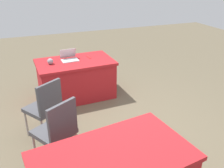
{
  "coord_description": "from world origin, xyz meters",
  "views": [
    {
      "loc": [
        1.23,
        2.87,
        2.34
      ],
      "look_at": [
        0.13,
        -0.02,
        0.9
      ],
      "focal_mm": 38.8,
      "sensor_mm": 36.0,
      "label": 1
    }
  ],
  "objects": [
    {
      "name": "chair_tucked_left",
      "position": [
        1.04,
        -0.39,
        0.54
      ],
      "size": [
        0.61,
        0.61,
        0.94
      ],
      "rotation": [
        0.0,
        0.0,
        3.73
      ],
      "color": "#9E9993",
      "rests_on": "ground"
    },
    {
      "name": "yarn_ball",
      "position": [
        0.78,
        -1.53,
        0.82
      ],
      "size": [
        0.11,
        0.11,
        0.11
      ],
      "primitive_type": "sphere",
      "color": "gray",
      "rests_on": "table_foreground"
    },
    {
      "name": "scissors_red",
      "position": [
        0.0,
        -1.67,
        0.77
      ],
      "size": [
        0.05,
        0.18,
        0.01
      ],
      "primitive_type": "cube",
      "rotation": [
        0.0,
        0.0,
        1.66
      ],
      "color": "red",
      "rests_on": "table_foreground"
    },
    {
      "name": "ground_plane",
      "position": [
        0.0,
        0.0,
        0.0
      ],
      "size": [
        14.4,
        14.4,
        0.0
      ],
      "primitive_type": "plane",
      "color": "brown"
    },
    {
      "name": "laptop_silver",
      "position": [
        0.4,
        -1.63,
        0.8
      ],
      "size": [
        0.33,
        0.31,
        0.21
      ],
      "rotation": [
        0.0,
        0.0,
        0.04
      ],
      "color": "silver",
      "rests_on": "table_foreground"
    },
    {
      "name": "table_foreground",
      "position": [
        0.31,
        -1.54,
        0.38
      ],
      "size": [
        1.5,
        0.94,
        0.76
      ],
      "rotation": [
        0.0,
        0.0,
        0.04
      ],
      "color": "#AD1E23",
      "rests_on": "ground"
    },
    {
      "name": "chair_near_front",
      "position": [
        0.98,
        0.31,
        0.57
      ],
      "size": [
        0.6,
        0.6,
        0.98
      ],
      "rotation": [
        0.0,
        0.0,
        3.67
      ],
      "color": "#9E9993",
      "rests_on": "ground"
    }
  ]
}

